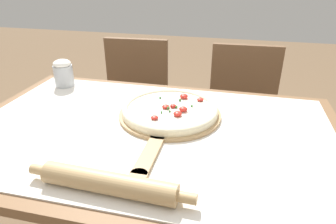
% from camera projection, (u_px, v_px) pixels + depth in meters
% --- Properties ---
extents(dining_table, '(1.28, 0.83, 0.78)m').
position_uv_depth(dining_table, '(150.00, 160.00, 1.06)').
color(dining_table, brown).
rests_on(dining_table, ground_plane).
extents(towel_cloth, '(1.20, 0.75, 0.00)m').
position_uv_depth(towel_cloth, '(149.00, 130.00, 1.00)').
color(towel_cloth, silver).
rests_on(towel_cloth, dining_table).
extents(pizza_peel, '(0.37, 0.57, 0.01)m').
position_uv_depth(pizza_peel, '(169.00, 117.00, 1.07)').
color(pizza_peel, tan).
rests_on(pizza_peel, towel_cloth).
extents(pizza, '(0.34, 0.34, 0.04)m').
position_uv_depth(pizza, '(170.00, 110.00, 1.08)').
color(pizza, beige).
rests_on(pizza, pizza_peel).
extents(rolling_pin, '(0.43, 0.07, 0.05)m').
position_uv_depth(rolling_pin, '(109.00, 183.00, 0.71)').
color(rolling_pin, tan).
rests_on(rolling_pin, towel_cloth).
extents(chair_left, '(0.42, 0.42, 0.89)m').
position_uv_depth(chair_left, '(135.00, 103.00, 1.83)').
color(chair_left, brown).
rests_on(chair_left, ground_plane).
extents(chair_right, '(0.41, 0.41, 0.89)m').
position_uv_depth(chair_right, '(241.00, 114.00, 1.70)').
color(chair_right, brown).
rests_on(chair_right, ground_plane).
extents(flour_cup, '(0.08, 0.08, 0.12)m').
position_uv_depth(flour_cup, '(63.00, 73.00, 1.33)').
color(flour_cup, '#B2B7BC').
rests_on(flour_cup, towel_cloth).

